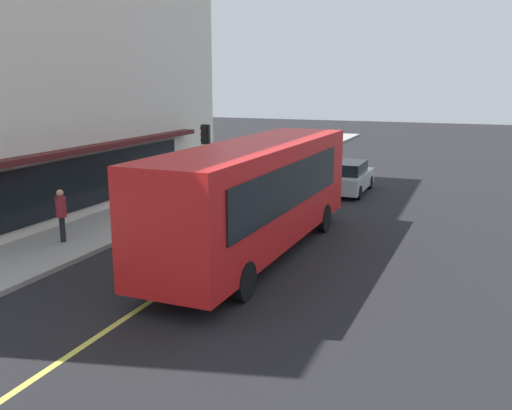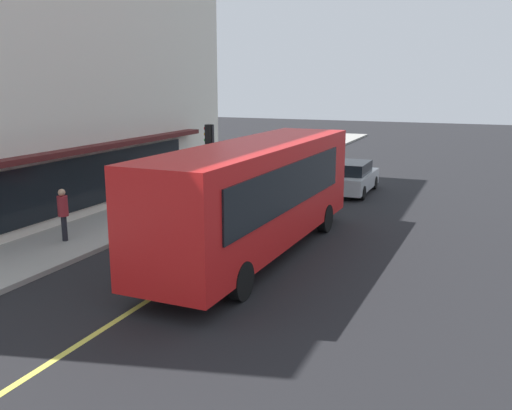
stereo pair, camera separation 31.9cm
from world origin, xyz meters
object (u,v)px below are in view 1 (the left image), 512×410
Objects in this scene: car_silver at (348,178)px; pedestrian_near_storefront at (170,174)px; pedestrian_by_curb at (61,211)px; bus at (257,193)px; pedestrian_at_corner at (157,177)px; traffic_light at (206,142)px.

pedestrian_near_storefront reaches higher than car_silver.
car_silver is 14.06m from pedestrian_by_curb.
car_silver is 8.49m from pedestrian_near_storefront.
car_silver is (10.85, -0.45, -1.24)m from bus.
pedestrian_at_corner is at bearing 3.25° from pedestrian_by_curb.
pedestrian_by_curb is at bearing 151.43° from car_silver.
bus reaches higher than car_silver.
pedestrian_by_curb is at bearing 103.36° from bus.
car_silver is 2.65× the size of pedestrian_near_storefront.
car_silver is 9.21m from pedestrian_at_corner.
pedestrian_at_corner is at bearing 157.42° from traffic_light.
pedestrian_at_corner is (-1.51, -0.20, 0.13)m from pedestrian_near_storefront.
bus is at bearing -126.99° from pedestrian_at_corner.
pedestrian_by_curb is at bearing 175.43° from traffic_light.
pedestrian_near_storefront is (-4.35, 7.28, 0.38)m from car_silver.
car_silver is at bearing -28.57° from pedestrian_by_curb.
pedestrian_at_corner is at bearing 129.55° from car_silver.
bus reaches higher than pedestrian_at_corner.
pedestrian_by_curb is (-12.34, 6.72, 0.46)m from car_silver.
bus reaches higher than traffic_light.
traffic_light is 9.25m from pedestrian_by_curb.
car_silver is 2.46× the size of pedestrian_by_curb.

